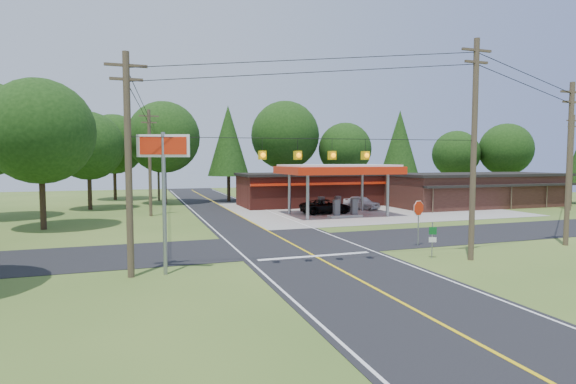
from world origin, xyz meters
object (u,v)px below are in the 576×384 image
object	(u,v)px
sedan_car	(361,203)
octagonal_stop_sign	(419,212)
suv_car	(326,207)
gas_canopy	(337,171)
big_stop_sign	(164,170)

from	to	relation	value
sedan_car	octagonal_stop_sign	bearing A→B (deg)	-132.39
sedan_car	suv_car	bearing A→B (deg)	-178.26
suv_car	octagonal_stop_sign	size ratio (longest dim) A/B	1.79
gas_canopy	sedan_car	distance (m)	7.14
gas_canopy	sedan_car	size ratio (longest dim) A/B	2.50
big_stop_sign	octagonal_stop_sign	bearing A→B (deg)	7.58
suv_car	sedan_car	size ratio (longest dim) A/B	1.21
sedan_car	gas_canopy	bearing A→B (deg)	-163.59
suv_car	big_stop_sign	size ratio (longest dim) A/B	0.78
suv_car	octagonal_stop_sign	world-z (taller)	octagonal_stop_sign
gas_canopy	octagonal_stop_sign	bearing A→B (deg)	-97.12
suv_car	big_stop_sign	distance (m)	25.88
gas_canopy	big_stop_sign	size ratio (longest dim) A/B	1.62
sedan_car	octagonal_stop_sign	xyz separation A→B (m)	(-6.73, -20.01, 1.44)
big_stop_sign	octagonal_stop_sign	xyz separation A→B (m)	(15.00, 2.00, -2.66)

